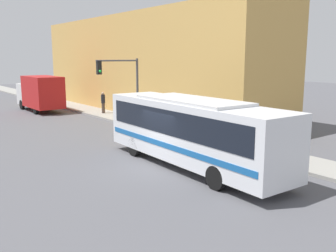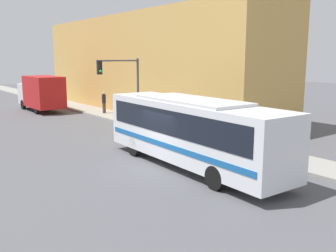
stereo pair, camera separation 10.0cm
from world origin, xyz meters
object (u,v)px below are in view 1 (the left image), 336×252
(city_bus, at_px, (191,128))
(delivery_truck, at_px, (40,92))
(parking_meter, at_px, (139,112))
(pedestrian_near_corner, at_px, (103,102))
(traffic_light_pole, at_px, (123,79))
(fire_hydrant, at_px, (201,134))

(city_bus, relative_size, delivery_truck, 1.58)
(delivery_truck, bearing_deg, parking_meter, -76.56)
(delivery_truck, height_order, pedestrian_near_corner, delivery_truck)
(parking_meter, bearing_deg, traffic_light_pole, 159.88)
(delivery_truck, xyz_separation_m, parking_meter, (2.89, -12.07, -0.72))
(traffic_light_pole, bearing_deg, city_bus, -104.43)
(traffic_light_pole, bearing_deg, fire_hydrant, -81.44)
(delivery_truck, bearing_deg, city_bus, -92.11)
(delivery_truck, relative_size, parking_meter, 5.19)
(fire_hydrant, bearing_deg, parking_meter, 90.00)
(delivery_truck, bearing_deg, traffic_light_pole, -81.07)
(fire_hydrant, relative_size, parking_meter, 0.56)
(fire_hydrant, height_order, traffic_light_pole, traffic_light_pole)
(delivery_truck, height_order, traffic_light_pole, traffic_light_pole)
(city_bus, relative_size, traffic_light_pole, 2.23)
(fire_hydrant, xyz_separation_m, pedestrian_near_corner, (0.61, 13.13, 0.59))
(city_bus, bearing_deg, fire_hydrant, 44.07)
(traffic_light_pole, relative_size, parking_meter, 3.69)
(traffic_light_pole, bearing_deg, delivery_truck, 98.93)
(fire_hydrant, xyz_separation_m, parking_meter, (-0.00, 6.58, 0.51))
(traffic_light_pole, xyz_separation_m, parking_meter, (1.05, -0.38, -2.38))
(delivery_truck, bearing_deg, fire_hydrant, -81.21)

